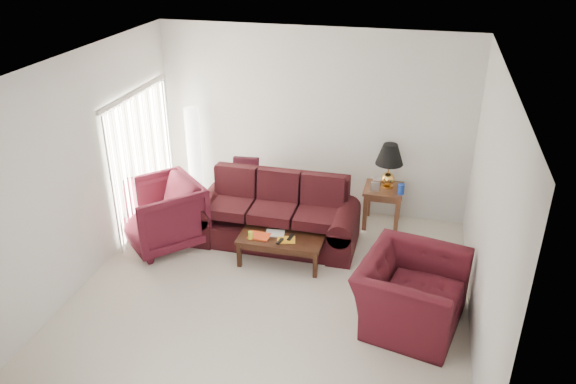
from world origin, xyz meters
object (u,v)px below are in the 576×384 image
at_px(sofa, 275,212).
at_px(coffee_table, 281,250).
at_px(floor_lamp, 195,156).
at_px(end_table, 382,206).
at_px(armchair_right, 411,293).
at_px(armchair_left, 162,214).

relative_size(sofa, coffee_table, 2.05).
relative_size(sofa, floor_lamp, 1.43).
distance_m(sofa, end_table, 1.78).
bearing_deg(floor_lamp, armchair_right, -32.76).
distance_m(end_table, coffee_table, 1.94).
bearing_deg(armchair_left, coffee_table, 40.54).
distance_m(end_table, armchair_left, 3.41).
bearing_deg(floor_lamp, end_table, -0.90).
bearing_deg(armchair_right, armchair_left, 88.16).
relative_size(armchair_left, coffee_table, 0.92).
xyz_separation_m(floor_lamp, coffee_table, (1.89, -1.51, -0.64)).
relative_size(sofa, end_table, 3.76).
height_order(sofa, armchair_right, sofa).
xyz_separation_m(armchair_left, armchair_right, (3.67, -0.97, -0.07)).
bearing_deg(armchair_left, armchair_right, 28.20).
relative_size(sofa, armchair_left, 2.23).
bearing_deg(coffee_table, armchair_left, 169.34).
xyz_separation_m(armchair_left, coffee_table, (1.84, -0.08, -0.29)).
bearing_deg(end_table, coffee_table, -131.21).
distance_m(sofa, floor_lamp, 1.95).
bearing_deg(sofa, coffee_table, -67.92).
relative_size(end_table, armchair_left, 0.59).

